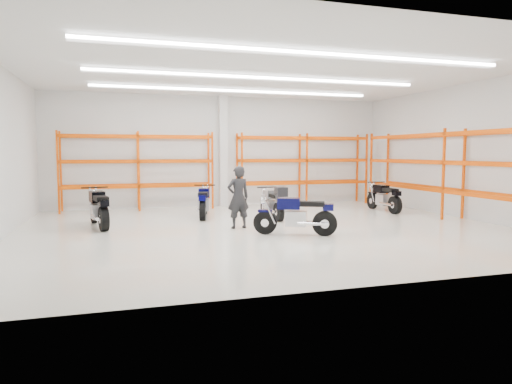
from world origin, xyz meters
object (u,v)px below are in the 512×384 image
object	(u,v)px
motorcycle_back_d	(385,198)
motorcycle_back_c	(273,203)
motorcycle_back_b	(204,203)
standing_man	(238,197)
motorcycle_main	(299,216)
motorcycle_back_a	(99,209)
structural_column	(223,151)

from	to	relation	value
motorcycle_back_d	motorcycle_back_c	bearing A→B (deg)	-172.77
motorcycle_back_b	standing_man	world-z (taller)	standing_man
motorcycle_back_c	motorcycle_back_d	bearing A→B (deg)	7.23
motorcycle_main	standing_man	bearing A→B (deg)	129.45
motorcycle_back_b	motorcycle_back_c	distance (m)	2.37
motorcycle_back_a	motorcycle_back_d	size ratio (longest dim) A/B	1.06
motorcycle_back_b	motorcycle_back_c	xyz separation A→B (m)	(2.15, -0.99, 0.03)
motorcycle_back_a	motorcycle_back_c	distance (m)	5.48
motorcycle_main	motorcycle_back_b	world-z (taller)	motorcycle_main
motorcycle_back_b	structural_column	size ratio (longest dim) A/B	0.48
motorcycle_back_d	motorcycle_main	bearing A→B (deg)	-143.79
motorcycle_back_a	structural_column	size ratio (longest dim) A/B	0.52
standing_man	structural_column	distance (m)	5.78
structural_column	motorcycle_main	bearing A→B (deg)	-86.19
motorcycle_back_a	motorcycle_back_d	distance (m)	10.10
standing_man	structural_column	xyz separation A→B (m)	(0.80, 5.56, 1.34)
motorcycle_back_a	structural_column	distance (m)	6.56
motorcycle_back_a	motorcycle_back_d	world-z (taller)	motorcycle_back_a
standing_man	motorcycle_back_c	bearing A→B (deg)	-143.11
motorcycle_back_a	standing_man	bearing A→B (deg)	-18.66
motorcycle_back_b	structural_column	world-z (taller)	structural_column
motorcycle_back_c	motorcycle_back_d	xyz separation A→B (m)	(4.60, 0.58, -0.03)
motorcycle_back_a	standing_man	size ratio (longest dim) A/B	1.29
motorcycle_back_d	motorcycle_back_a	bearing A→B (deg)	-175.91
motorcycle_back_b	motorcycle_back_d	xyz separation A→B (m)	(6.75, -0.41, 0.00)
motorcycle_main	motorcycle_back_c	bearing A→B (deg)	84.28
motorcycle_back_b	structural_column	bearing A→B (deg)	66.14
motorcycle_main	structural_column	bearing A→B (deg)	93.81
standing_man	motorcycle_main	bearing A→B (deg)	123.52
motorcycle_main	motorcycle_back_b	size ratio (longest dim) A/B	0.97
motorcycle_back_c	motorcycle_back_d	world-z (taller)	motorcycle_back_c
motorcycle_back_c	motorcycle_back_d	distance (m)	4.63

